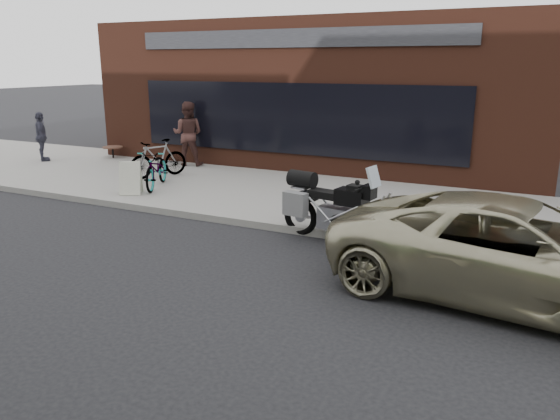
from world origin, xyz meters
TOP-DOWN VIEW (x-y plane):
  - ground at (0.00, 0.00)m, footprint 120.00×120.00m
  - near_sidewalk at (0.00, 7.00)m, footprint 44.00×6.00m
  - storefront at (-2.00, 13.98)m, footprint 14.00×10.07m
  - motorcycle at (1.20, 3.90)m, footprint 2.40×0.85m
  - minivan at (4.47, 2.60)m, footprint 5.35×2.92m
  - bicycle_front at (-4.19, 5.65)m, footprint 1.35×1.96m
  - bicycle_rear at (-4.97, 6.70)m, footprint 1.14×1.80m
  - sandwich_sign at (-4.31, 4.80)m, footprint 0.66×0.64m
  - cafe_table at (-8.39, 8.59)m, footprint 0.67×0.67m
  - cafe_patron_left at (-5.30, 8.60)m, footprint 1.14×1.00m
  - cafe_patron_right at (-10.00, 7.14)m, footprint 0.97×0.86m

SIDE VIEW (x-z plane):
  - ground at x=0.00m, z-range 0.00..0.00m
  - near_sidewalk at x=0.00m, z-range 0.00..0.15m
  - cafe_table at x=-8.39m, z-range 0.31..0.69m
  - sandwich_sign at x=-4.31m, z-range 0.15..0.95m
  - bicycle_front at x=-4.19m, z-range 0.15..1.13m
  - motorcycle at x=1.20m, z-range -0.11..1.42m
  - bicycle_rear at x=-4.97m, z-range 0.15..1.20m
  - minivan at x=4.47m, z-range 0.00..1.42m
  - cafe_patron_right at x=-10.00m, z-range 0.15..1.72m
  - cafe_patron_left at x=-5.30m, z-range 0.15..2.11m
  - storefront at x=-2.00m, z-range 0.00..4.50m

